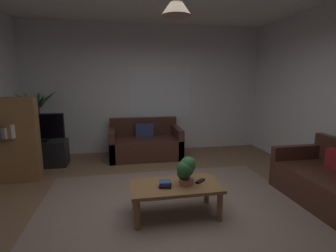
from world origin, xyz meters
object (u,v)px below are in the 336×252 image
Objects in this scene: book_on_table_1 at (165,184)px; pendant_lamp at (177,4)px; tv at (40,127)px; bookshelf_corner at (15,140)px; remote_on_table_0 at (200,181)px; remote_on_table_1 at (186,182)px; couch_right_side at (332,183)px; coffee_table at (175,189)px; couch_under_window at (145,145)px; book_on_table_0 at (165,186)px; potted_plant_on_table at (186,170)px; tv_stand at (43,154)px; book_on_table_2 at (165,182)px; potted_palm_corner at (40,125)px.

pendant_lamp reaches higher than book_on_table_1.
bookshelf_corner is at bearing -104.41° from tv.
remote_on_table_1 is (-0.19, 0.00, 0.00)m from remote_on_table_0.
bookshelf_corner is at bearing 96.91° from remote_on_table_1.
tv is 1.64× the size of pendant_lamp.
couch_right_side reaches higher than coffee_table.
remote_on_table_0 is (0.45, -2.49, 0.14)m from couch_under_window.
book_on_table_0 is (-0.14, -0.05, 0.08)m from coffee_table.
couch_under_window is 4.23× the size of potted_plant_on_table.
book_on_table_1 is 3.08m from tv.
couch_right_side is 4.93m from tv_stand.
couch_under_window is 10.77× the size of book_on_table_2.
bookshelf_corner is at bearing 144.29° from book_on_table_2.
potted_palm_corner is at bearing 108.12° from tv_stand.
book_on_table_2 is at bearing 88.89° from book_on_table_0.
potted_plant_on_table is at bearing -153.52° from remote_on_table_1.
remote_on_table_1 is at bearing -48.03° from potted_palm_corner.
remote_on_table_1 is 0.18× the size of tv_stand.
couch_under_window is 2.58m from book_on_table_0.
pendant_lamp is (0.13, 0.05, 2.04)m from book_on_table_1.
book_on_table_2 is 0.09× the size of potted_palm_corner.
book_on_table_0 is at bearing -90.18° from couch_right_side.
book_on_table_1 is at bearing -52.15° from potted_palm_corner.
book_on_table_0 reaches higher than remote_on_table_0.
book_on_table_0 is 1.05× the size of book_on_table_2.
couch_right_side is 2.33m from book_on_table_0.
pendant_lamp is (-0.33, -0.03, 2.07)m from remote_on_table_0.
tv_stand is at bearing 130.88° from book_on_table_1.
remote_on_table_1 is 0.30× the size of pendant_lamp.
book_on_table_0 is 0.17× the size of tv.
pendant_lamp is at bearing -33.34° from bookshelf_corner.
remote_on_table_1 is 0.19m from potted_plant_on_table.
remote_on_table_0 is at bearing -79.75° from couch_under_window.
book_on_table_0 is (-2.32, 0.01, 0.14)m from couch_right_side.
remote_on_table_1 is 2.91m from bookshelf_corner.
book_on_table_1 reaches higher than remote_on_table_0.
coffee_table is 1.22× the size of tv_stand.
potted_palm_corner is (-2.16, 2.79, 0.29)m from book_on_table_1.
tv is at bearing 131.14° from book_on_table_2.
potted_palm_corner is (-4.48, 2.80, 0.46)m from couch_right_side.
couch_under_window is at bearing 89.68° from book_on_table_2.
tv_stand is (-2.01, 2.33, -0.19)m from book_on_table_1.
book_on_table_2 is at bearing 139.69° from book_on_table_1.
potted_plant_on_table is (0.26, 0.02, 0.18)m from book_on_table_0.
pendant_lamp reaches higher than remote_on_table_0.
book_on_table_2 is 0.10× the size of bookshelf_corner.
tv_stand is at bearing 133.30° from pendant_lamp.
couch_right_side is 5.31m from potted_palm_corner.
remote_on_table_1 is 3.66m from potted_palm_corner.
book_on_table_0 is 1.31× the size of book_on_table_1.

